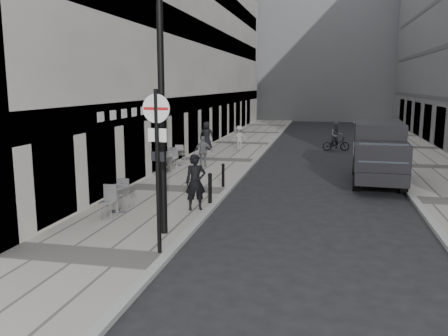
{
  "coord_description": "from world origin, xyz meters",
  "views": [
    {
      "loc": [
        3.67,
        -7.36,
        4.22
      ],
      "look_at": [
        0.37,
        8.24,
        1.4
      ],
      "focal_mm": 38.0,
      "sensor_mm": 36.0,
      "label": 1
    }
  ],
  "objects_px": {
    "walking_man": "(196,182)",
    "lamppost": "(161,93)",
    "sign_post": "(157,150)",
    "cyclist": "(336,140)",
    "panel_van": "(379,150)"
  },
  "relations": [
    {
      "from": "walking_man",
      "to": "panel_van",
      "type": "bearing_deg",
      "value": 22.18
    },
    {
      "from": "sign_post",
      "to": "panel_van",
      "type": "xyz_separation_m",
      "value": [
        6.21,
        10.5,
        -1.22
      ]
    },
    {
      "from": "walking_man",
      "to": "lamppost",
      "type": "xyz_separation_m",
      "value": [
        -0.2,
        -2.6,
        2.94
      ]
    },
    {
      "from": "panel_van",
      "to": "sign_post",
      "type": "bearing_deg",
      "value": -117.66
    },
    {
      "from": "panel_van",
      "to": "cyclist",
      "type": "xyz_separation_m",
      "value": [
        -1.55,
        9.96,
        -0.74
      ]
    },
    {
      "from": "lamppost",
      "to": "panel_van",
      "type": "xyz_separation_m",
      "value": [
        6.61,
        8.98,
        -2.53
      ]
    },
    {
      "from": "sign_post",
      "to": "lamppost",
      "type": "relative_size",
      "value": 0.58
    },
    {
      "from": "cyclist",
      "to": "panel_van",
      "type": "bearing_deg",
      "value": -92.37
    },
    {
      "from": "lamppost",
      "to": "panel_van",
      "type": "distance_m",
      "value": 11.44
    },
    {
      "from": "sign_post",
      "to": "walking_man",
      "type": "bearing_deg",
      "value": 98.64
    },
    {
      "from": "walking_man",
      "to": "panel_van",
      "type": "height_order",
      "value": "panel_van"
    },
    {
      "from": "panel_van",
      "to": "walking_man",
      "type": "bearing_deg",
      "value": -132.18
    },
    {
      "from": "lamppost",
      "to": "walking_man",
      "type": "bearing_deg",
      "value": 85.6
    },
    {
      "from": "cyclist",
      "to": "sign_post",
      "type": "bearing_deg",
      "value": -114.05
    },
    {
      "from": "walking_man",
      "to": "cyclist",
      "type": "xyz_separation_m",
      "value": [
        4.86,
        16.34,
        -0.33
      ]
    }
  ]
}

